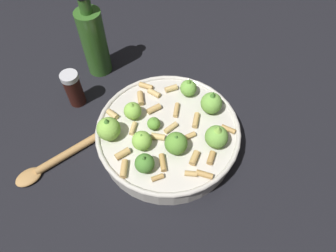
{
  "coord_description": "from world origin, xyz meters",
  "views": [
    {
      "loc": [
        -0.34,
        -0.04,
        0.55
      ],
      "look_at": [
        0.0,
        0.0,
        0.06
      ],
      "focal_mm": 32.46,
      "sensor_mm": 36.0,
      "label": 1
    }
  ],
  "objects": [
    {
      "name": "olive_oil_bottle",
      "position": [
        0.2,
        0.2,
        0.09
      ],
      "size": [
        0.06,
        0.06,
        0.22
      ],
      "color": "#336023",
      "rests_on": "ground"
    },
    {
      "name": "wooden_spoon",
      "position": [
        -0.06,
        0.2,
        0.01
      ],
      "size": [
        0.19,
        0.19,
        0.02
      ],
      "color": "#B2844C",
      "rests_on": "ground"
    },
    {
      "name": "cooking_pan",
      "position": [
        -0.0,
        0.0,
        0.03
      ],
      "size": [
        0.29,
        0.29,
        0.11
      ],
      "color": "beige",
      "rests_on": "ground"
    },
    {
      "name": "ground_plane",
      "position": [
        0.0,
        0.0,
        0.0
      ],
      "size": [
        2.4,
        2.4,
        0.0
      ],
      "primitive_type": "plane",
      "color": "black"
    },
    {
      "name": "pepper_shaker",
      "position": [
        0.08,
        0.22,
        0.05
      ],
      "size": [
        0.04,
        0.04,
        0.09
      ],
      "color": "#33140F",
      "rests_on": "ground"
    }
  ]
}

